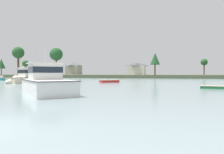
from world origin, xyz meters
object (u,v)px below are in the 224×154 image
(cruiser_cream, at_px, (26,79))
(cruiser_white, at_px, (44,86))
(dinghy_red, at_px, (109,82))
(sailboat_skyblue, at_px, (38,78))
(dinghy_green, at_px, (214,88))

(cruiser_cream, xyz_separation_m, cruiser_white, (14.70, -17.21, -0.11))
(cruiser_cream, relative_size, dinghy_red, 2.29)
(sailboat_skyblue, xyz_separation_m, dinghy_green, (45.77, -33.81, -0.12))
(dinghy_red, bearing_deg, dinghy_green, -41.16)
(sailboat_skyblue, xyz_separation_m, dinghy_red, (29.25, -19.36, -0.08))
(cruiser_cream, bearing_deg, sailboat_skyblue, 119.50)
(dinghy_green, xyz_separation_m, cruiser_cream, (-31.12, 7.92, 0.57))
(sailboat_skyblue, relative_size, dinghy_green, 3.36)
(sailboat_skyblue, distance_m, cruiser_cream, 29.75)
(dinghy_green, distance_m, dinghy_red, 21.95)
(dinghy_green, height_order, cruiser_cream, cruiser_cream)
(cruiser_white, height_order, dinghy_red, cruiser_white)
(cruiser_cream, relative_size, cruiser_white, 1.06)
(dinghy_red, bearing_deg, cruiser_white, -89.74)
(dinghy_green, bearing_deg, dinghy_red, 138.84)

